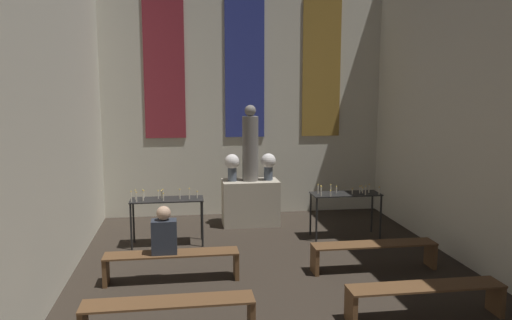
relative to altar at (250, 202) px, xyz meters
The scene contains 13 objects.
wall_back 2.47m from the altar, 90.00° to the left, with size 6.34×0.16×5.40m.
wall_left 5.79m from the altar, 125.65° to the right, with size 0.12×10.75×5.40m.
altar is the anchor object (origin of this frame).
statue 1.17m from the altar, ahead, with size 0.33×0.33×1.54m.
flower_vase_left 0.88m from the altar, behind, with size 0.31×0.31×0.55m.
flower_vase_right 0.88m from the altar, ahead, with size 0.31×0.31×0.55m.
candle_rack_left 2.03m from the altar, 145.74° to the right, with size 1.29×0.49×1.04m.
candle_rack_right 2.02m from the altar, 34.41° to the right, with size 1.29×0.49×1.02m.
pew_third_left 4.79m from the altar, 108.74° to the right, with size 1.94×0.36×0.42m.
pew_third_right 4.79m from the altar, 71.26° to the right, with size 1.94×0.36×0.42m.
pew_back_left 3.26m from the altar, 118.20° to the right, with size 1.94×0.36×0.42m.
pew_back_right 3.26m from the altar, 61.80° to the right, with size 1.94×0.36×0.42m.
person_seated 3.31m from the altar, 119.75° to the right, with size 0.36×0.24×0.70m.
Camera 1 is at (-1.33, -0.34, 2.80)m, focal length 35.00 mm.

